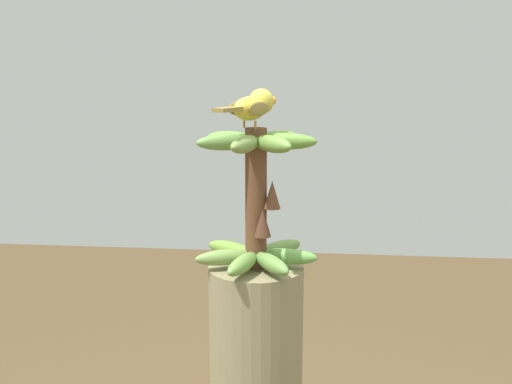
{
  "coord_description": "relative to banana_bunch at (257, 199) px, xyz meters",
  "views": [
    {
      "loc": [
        1.24,
        0.12,
        1.63
      ],
      "look_at": [
        0.0,
        0.0,
        1.38
      ],
      "focal_mm": 41.56,
      "sensor_mm": 36.0,
      "label": 1
    }
  ],
  "objects": [
    {
      "name": "perched_bird",
      "position": [
        -0.01,
        -0.01,
        0.2
      ],
      "size": [
        0.21,
        0.11,
        0.08
      ],
      "color": "#C68933",
      "rests_on": "banana_bunch"
    },
    {
      "name": "banana_bunch",
      "position": [
        0.0,
        0.0,
        0.0
      ],
      "size": [
        0.27,
        0.27,
        0.31
      ],
      "color": "brown",
      "rests_on": "banana_tree"
    }
  ]
}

